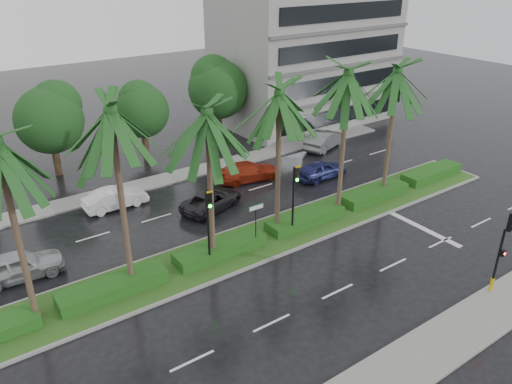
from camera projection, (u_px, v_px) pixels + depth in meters
ground at (275, 247)px, 27.93m from camera, size 120.00×120.00×0.00m
near_sidewalk at (426, 354)px, 20.37m from camera, size 40.00×2.40×0.12m
far_sidewalk at (177, 176)px, 36.77m from camera, size 40.00×2.00×0.12m
median at (265, 238)px, 28.63m from camera, size 36.00×4.00×0.15m
hedge at (265, 233)px, 28.48m from camera, size 35.20×1.40×0.60m
lane_markings at (321, 234)px, 29.19m from camera, size 34.00×13.06×0.01m
palm_row at (246, 109)px, 24.64m from camera, size 26.30×4.20×9.63m
signal_near at (502, 249)px, 23.04m from camera, size 0.34×0.45×4.36m
signal_median_left at (209, 217)px, 24.78m from camera, size 0.34×0.42×4.36m
signal_median_right at (295, 190)px, 27.65m from camera, size 0.34×0.42×4.36m
street_sign at (256, 215)px, 26.85m from camera, size 0.95×0.09×2.60m
bg_trees at (150, 101)px, 39.47m from camera, size 32.57×5.09×7.35m
building at (305, 57)px, 47.50m from camera, size 16.00×10.00×12.00m
car_silver at (18, 266)px, 24.92m from camera, size 2.08×4.52×1.50m
car_white at (115, 198)px, 32.04m from camera, size 1.45×4.08×1.34m
car_darkgrey at (212, 200)px, 31.93m from camera, size 3.34×4.85×1.23m
car_red at (249, 171)px, 36.01m from camera, size 2.69×4.95×1.36m
car_blue at (321, 170)px, 36.29m from camera, size 1.62×3.99×1.36m
car_grey at (325, 140)px, 41.98m from camera, size 3.11×4.90×1.52m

